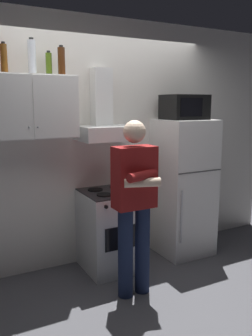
# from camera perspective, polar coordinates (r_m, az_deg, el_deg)

# --- Properties ---
(ground_plane) EXTENTS (7.00, 7.00, 0.00)m
(ground_plane) POSITION_cam_1_polar(r_m,az_deg,el_deg) (3.91, -0.00, -16.82)
(ground_plane) COLOR #4C4C51
(back_wall_tiled) EXTENTS (4.80, 0.10, 2.70)m
(back_wall_tiled) POSITION_cam_1_polar(r_m,az_deg,el_deg) (4.04, -3.98, 4.15)
(back_wall_tiled) COLOR silver
(back_wall_tiled) RESTS_ON ground_plane
(upper_cabinet) EXTENTS (0.90, 0.37, 0.60)m
(upper_cabinet) POSITION_cam_1_polar(r_m,az_deg,el_deg) (3.54, -15.40, 9.41)
(upper_cabinet) COLOR white
(stove_oven) EXTENTS (0.60, 0.62, 0.87)m
(stove_oven) POSITION_cam_1_polar(r_m,az_deg,el_deg) (3.92, -2.38, -9.84)
(stove_oven) COLOR white
(stove_oven) RESTS_ON ground_plane
(range_hood) EXTENTS (0.60, 0.44, 0.75)m
(range_hood) POSITION_cam_1_polar(r_m,az_deg,el_deg) (3.80, -3.34, 7.50)
(range_hood) COLOR white
(refrigerator) EXTENTS (0.60, 0.62, 1.60)m
(refrigerator) POSITION_cam_1_polar(r_m,az_deg,el_deg) (4.29, 9.13, -3.06)
(refrigerator) COLOR white
(refrigerator) RESTS_ON ground_plane
(microwave) EXTENTS (0.48, 0.37, 0.28)m
(microwave) POSITION_cam_1_polar(r_m,az_deg,el_deg) (4.19, 9.35, 9.60)
(microwave) COLOR black
(microwave) RESTS_ON refrigerator
(person_standing) EXTENTS (0.38, 0.33, 1.64)m
(person_standing) POSITION_cam_1_polar(r_m,az_deg,el_deg) (3.24, 1.38, -5.50)
(person_standing) COLOR #192342
(person_standing) RESTS_ON ground_plane
(cooking_pot) EXTENTS (0.31, 0.21, 0.09)m
(cooking_pot) POSITION_cam_1_polar(r_m,az_deg,el_deg) (3.73, 0.16, -3.06)
(cooking_pot) COLOR #B7BABF
(cooking_pot) RESTS_ON stove_oven
(bottle_olive_oil) EXTENTS (0.06, 0.06, 0.23)m
(bottle_olive_oil) POSITION_cam_1_polar(r_m,az_deg,el_deg) (3.65, -12.26, 15.99)
(bottle_olive_oil) COLOR #4C6B19
(bottle_olive_oil) RESTS_ON upper_cabinet
(bottle_rum_dark) EXTENTS (0.07, 0.07, 0.28)m
(bottle_rum_dark) POSITION_cam_1_polar(r_m,az_deg,el_deg) (3.62, -10.30, 16.50)
(bottle_rum_dark) COLOR #47230F
(bottle_rum_dark) RESTS_ON upper_cabinet
(bottle_vodka_clear) EXTENTS (0.08, 0.08, 0.34)m
(bottle_vodka_clear) POSITION_cam_1_polar(r_m,az_deg,el_deg) (3.61, -14.84, 16.80)
(bottle_vodka_clear) COLOR silver
(bottle_vodka_clear) RESTS_ON upper_cabinet
(bottle_beer_brown) EXTENTS (0.06, 0.06, 0.27)m
(bottle_beer_brown) POSITION_cam_1_polar(r_m,az_deg,el_deg) (3.51, -18.98, 16.27)
(bottle_beer_brown) COLOR brown
(bottle_beer_brown) RESTS_ON upper_cabinet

